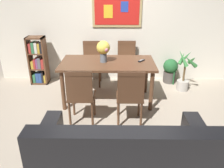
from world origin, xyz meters
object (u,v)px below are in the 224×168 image
(dining_chair_far_right, at_px, (127,59))
(leather_couch, at_px, (122,159))
(potted_palm, at_px, (184,74))
(flower_vase, at_px, (103,49))
(bookshelf, at_px, (38,61))
(potted_ivy, at_px, (170,70))
(dining_table, at_px, (108,67))
(dining_chair_far_left, at_px, (92,60))
(dining_chair_near_right, at_px, (130,93))
(tv_remote, at_px, (141,61))
(dining_chair_near_left, at_px, (81,93))

(dining_chair_far_right, bearing_deg, leather_couch, -93.34)
(potted_palm, height_order, flower_vase, flower_vase)
(bookshelf, relative_size, potted_ivy, 1.85)
(dining_table, distance_m, potted_ivy, 1.65)
(potted_palm, bearing_deg, dining_chair_far_right, 162.24)
(dining_chair_far_left, distance_m, dining_chair_near_right, 1.76)
(potted_ivy, relative_size, flower_vase, 1.47)
(bookshelf, height_order, tv_remote, bookshelf)
(dining_chair_near_right, height_order, potted_palm, dining_chair_near_right)
(dining_chair_near_right, bearing_deg, flower_vase, 118.07)
(dining_chair_near_left, height_order, tv_remote, dining_chair_near_left)
(dining_chair_far_right, xyz_separation_m, flower_vase, (-0.45, -0.83, 0.45))
(dining_chair_near_right, relative_size, tv_remote, 6.17)
(dining_chair_far_left, relative_size, bookshelf, 0.89)
(dining_table, bearing_deg, potted_palm, 16.95)
(dining_chair_far_left, bearing_deg, dining_chair_near_left, -90.47)
(dining_chair_far_right, bearing_deg, dining_chair_near_right, -90.67)
(dining_chair_near_left, xyz_separation_m, potted_palm, (1.90, 1.26, -0.19))
(bookshelf, bearing_deg, dining_chair_near_left, -54.46)
(dining_chair_near_left, distance_m, potted_palm, 2.29)
(dining_chair_far_right, xyz_separation_m, potted_ivy, (0.97, 0.04, -0.26))
(dining_chair_near_left, bearing_deg, bookshelf, 125.54)
(bookshelf, xyz_separation_m, potted_palm, (3.05, -0.34, -0.14))
(potted_ivy, relative_size, tv_remote, 3.74)
(dining_chair_far_right, relative_size, bookshelf, 0.89)
(bookshelf, distance_m, tv_remote, 2.26)
(potted_ivy, height_order, tv_remote, tv_remote)
(leather_couch, height_order, bookshelf, bookshelf)
(leather_couch, relative_size, bookshelf, 1.76)
(dining_chair_far_right, xyz_separation_m, tv_remote, (0.22, -0.78, 0.23))
(leather_couch, height_order, potted_ivy, leather_couch)
(dining_chair_near_left, distance_m, dining_chair_far_right, 1.79)
(tv_remote, bearing_deg, bookshelf, 160.41)
(dining_table, relative_size, potted_ivy, 3.00)
(dining_chair_near_left, distance_m, flower_vase, 0.96)
(leather_couch, xyz_separation_m, tv_remote, (0.38, 1.97, 0.45))
(bookshelf, bearing_deg, tv_remote, -19.59)
(dining_chair_far_left, relative_size, potted_palm, 1.06)
(dining_chair_far_right, xyz_separation_m, potted_palm, (1.15, -0.37, -0.19))
(potted_ivy, bearing_deg, flower_vase, -148.26)
(potted_palm, bearing_deg, dining_table, -163.05)
(dining_table, relative_size, dining_chair_far_right, 1.82)
(dining_table, xyz_separation_m, tv_remote, (0.60, 0.05, 0.10))
(dining_chair_near_left, height_order, flower_vase, flower_vase)
(dining_chair_near_left, bearing_deg, tv_remote, 41.01)
(dining_table, distance_m, dining_chair_near_right, 0.89)
(leather_couch, bearing_deg, bookshelf, 122.47)
(dining_chair_far_left, relative_size, tv_remote, 6.17)
(dining_chair_far_right, relative_size, leather_couch, 0.51)
(potted_ivy, bearing_deg, dining_chair_near_left, -135.78)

